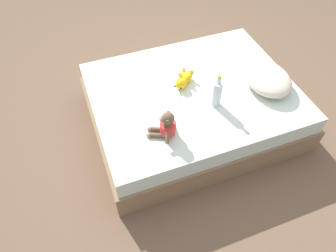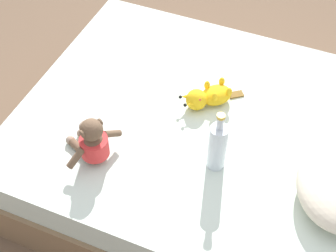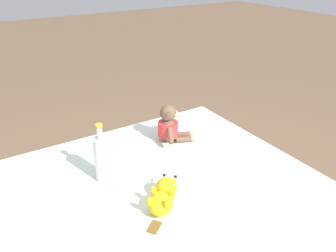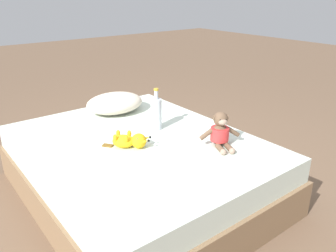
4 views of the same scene
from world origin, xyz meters
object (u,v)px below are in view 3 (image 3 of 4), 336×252
(bed, at_px, (144,230))
(plush_monkey, at_px, (170,126))
(plush_yellow_creature, at_px, (163,196))
(glass_bottle, at_px, (102,158))

(bed, xyz_separation_m, plush_monkey, (0.39, -0.40, 0.31))
(bed, height_order, plush_yellow_creature, plush_yellow_creature)
(plush_monkey, height_order, glass_bottle, glass_bottle)
(bed, xyz_separation_m, plush_yellow_creature, (-0.10, -0.05, 0.26))
(glass_bottle, bearing_deg, plush_monkey, -71.95)
(bed, relative_size, plush_monkey, 6.63)
(plush_monkey, xyz_separation_m, glass_bottle, (-0.16, 0.50, 0.03))
(plush_yellow_creature, xyz_separation_m, glass_bottle, (0.33, 0.15, 0.08))
(bed, relative_size, glass_bottle, 5.83)
(bed, xyz_separation_m, glass_bottle, (0.23, 0.10, 0.34))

